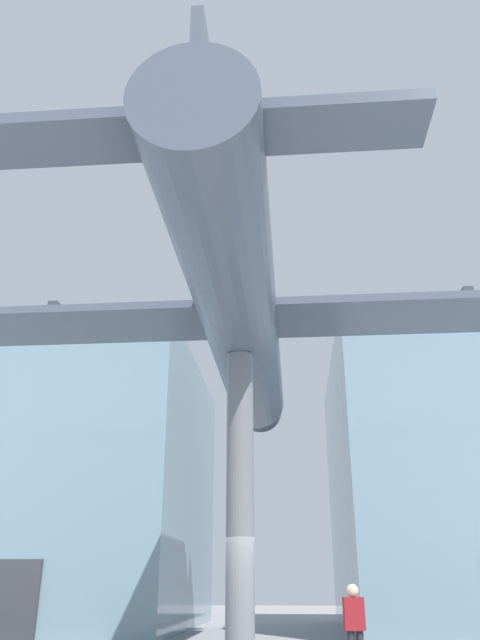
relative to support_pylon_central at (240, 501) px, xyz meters
The scene contains 5 objects.
glass_pavilion_left 14.71m from the support_pylon_central, 120.49° to the left, with size 8.93×12.82×11.12m.
glass_pavilion_right 14.71m from the support_pylon_central, 59.51° to the left, with size 8.93×12.82×11.12m.
support_pylon_central is the anchor object (origin of this frame).
suspended_airplane 4.13m from the support_pylon_central, 89.72° to the left, with size 19.77×16.38×2.83m.
visitor_person 3.22m from the support_pylon_central, ahead, with size 0.42×0.26×1.62m.
Camera 1 is at (1.12, -13.46, 1.65)m, focal length 35.00 mm.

